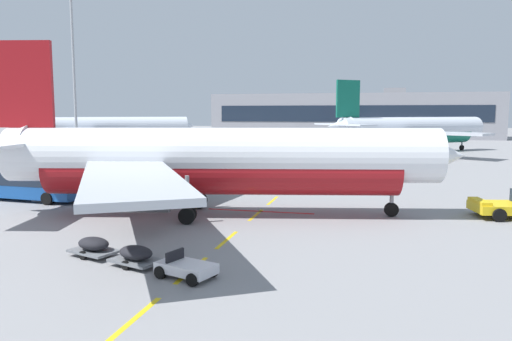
# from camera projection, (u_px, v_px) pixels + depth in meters

# --- Properties ---
(apron_paint_markings) EXTENTS (8.00, 94.61, 0.01)m
(apron_paint_markings) POSITION_uv_depth(u_px,v_px,m) (292.00, 184.00, 50.37)
(apron_paint_markings) COLOR yellow
(apron_paint_markings) RESTS_ON ground
(airliner_foreground) EXTENTS (34.65, 33.94, 12.20)m
(airliner_foreground) POSITION_uv_depth(u_px,v_px,m) (213.00, 160.00, 34.53)
(airliner_foreground) COLOR white
(airliner_foreground) RESTS_ON ground
(airliner_mid_left) EXTENTS (32.04, 29.57, 12.63)m
(airliner_mid_left) POSITION_uv_depth(u_px,v_px,m) (411.00, 130.00, 88.91)
(airliner_mid_left) COLOR silver
(airliner_mid_left) RESTS_ON ground
(airliner_far_center) EXTENTS (33.16, 31.08, 12.48)m
(airliner_far_center) POSITION_uv_depth(u_px,v_px,m) (109.00, 128.00, 101.05)
(airliner_far_center) COLOR silver
(airliner_far_center) RESTS_ON ground
(apron_shuttle_bus) EXTENTS (12.18, 3.63, 3.00)m
(apron_shuttle_bus) POSITION_uv_depth(u_px,v_px,m) (18.00, 179.00, 41.14)
(apron_shuttle_bus) COLOR #194C99
(apron_shuttle_bus) RESTS_ON ground
(catering_truck) EXTENTS (7.16, 5.87, 3.14)m
(catering_truck) POSITION_uv_depth(u_px,v_px,m) (62.00, 157.00, 61.85)
(catering_truck) COLOR black
(catering_truck) RESTS_ON ground
(baggage_train) EXTENTS (8.61, 4.20, 1.14)m
(baggage_train) POSITION_uv_depth(u_px,v_px,m) (136.00, 255.00, 23.31)
(baggage_train) COLOR silver
(baggage_train) RESTS_ON ground
(uld_cargo_container) EXTENTS (1.71, 1.68, 1.60)m
(uld_cargo_container) POSITION_uv_depth(u_px,v_px,m) (45.00, 191.00, 40.84)
(uld_cargo_container) COLOR #B7BCC6
(uld_cargo_container) RESTS_ON ground
(apron_light_mast_near) EXTENTS (1.80, 1.80, 26.87)m
(apron_light_mast_near) POSITION_uv_depth(u_px,v_px,m) (73.00, 45.00, 68.06)
(apron_light_mast_near) COLOR slate
(apron_light_mast_near) RESTS_ON ground
(terminal_satellite) EXTENTS (80.38, 19.21, 14.19)m
(terminal_satellite) POSITION_uv_depth(u_px,v_px,m) (351.00, 116.00, 145.03)
(terminal_satellite) COLOR gray
(terminal_satellite) RESTS_ON ground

